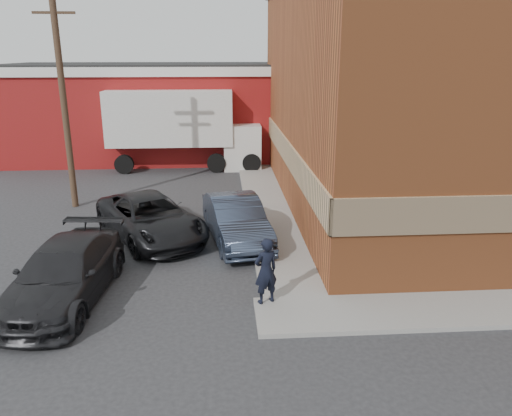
# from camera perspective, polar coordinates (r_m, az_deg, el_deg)

# --- Properties ---
(ground) EXTENTS (90.00, 90.00, 0.00)m
(ground) POSITION_cam_1_polar(r_m,az_deg,el_deg) (13.39, 1.87, -10.60)
(ground) COLOR #28282B
(ground) RESTS_ON ground
(brick_building) EXTENTS (14.25, 18.25, 9.36)m
(brick_building) POSITION_cam_1_polar(r_m,az_deg,el_deg) (22.98, 21.62, 12.26)
(brick_building) COLOR #9F5129
(brick_building) RESTS_ON ground
(sidewalk_west) EXTENTS (1.80, 18.00, 0.12)m
(sidewalk_west) POSITION_cam_1_polar(r_m,az_deg,el_deg) (21.74, 1.04, 0.80)
(sidewalk_west) COLOR gray
(sidewalk_west) RESTS_ON ground
(warehouse) EXTENTS (16.30, 8.30, 5.60)m
(warehouse) POSITION_cam_1_polar(r_m,az_deg,el_deg) (32.29, -12.68, 10.86)
(warehouse) COLOR maroon
(warehouse) RESTS_ON ground
(utility_pole) EXTENTS (2.00, 0.26, 9.00)m
(utility_pole) POSITION_cam_1_polar(r_m,az_deg,el_deg) (21.72, -21.23, 12.23)
(utility_pole) COLOR #473123
(utility_pole) RESTS_ON ground
(man) EXTENTS (0.75, 0.64, 1.75)m
(man) POSITION_cam_1_polar(r_m,az_deg,el_deg) (12.70, 1.12, -7.19)
(man) COLOR black
(man) RESTS_ON sidewalk_south
(sedan) EXTENTS (2.47, 4.96, 1.56)m
(sedan) POSITION_cam_1_polar(r_m,az_deg,el_deg) (17.07, -2.28, -1.40)
(sedan) COLOR #2D384C
(sedan) RESTS_ON ground
(suv_a) EXTENTS (4.79, 5.92, 1.50)m
(suv_a) POSITION_cam_1_polar(r_m,az_deg,el_deg) (17.79, -11.97, -1.09)
(suv_a) COLOR black
(suv_a) RESTS_ON ground
(suv_b) EXTENTS (2.63, 5.38, 1.51)m
(suv_b) POSITION_cam_1_polar(r_m,az_deg,el_deg) (14.07, -21.06, -6.97)
(suv_b) COLOR black
(suv_b) RESTS_ON ground
(box_truck) EXTENTS (8.77, 2.76, 4.32)m
(box_truck) POSITION_cam_1_polar(r_m,az_deg,el_deg) (28.06, -7.98, 9.52)
(box_truck) COLOR silver
(box_truck) RESTS_ON ground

